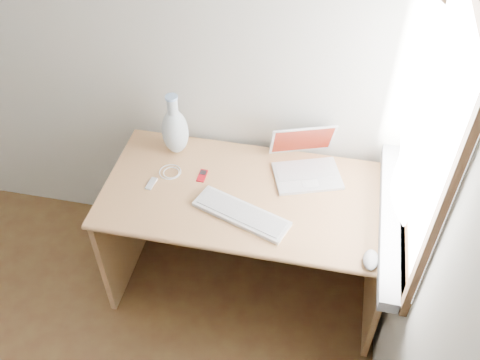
% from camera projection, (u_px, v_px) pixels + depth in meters
% --- Properties ---
extents(back_wall, '(3.50, 0.04, 2.60)m').
position_uv_depth(back_wall, '(53.00, 22.00, 2.55)').
color(back_wall, silver).
rests_on(back_wall, floor).
extents(window, '(0.11, 0.99, 1.10)m').
position_uv_depth(window, '(424.00, 130.00, 2.01)').
color(window, silver).
rests_on(window, right_wall).
extents(desk, '(1.38, 0.69, 0.73)m').
position_uv_depth(desk, '(250.00, 210.00, 2.74)').
color(desk, tan).
rests_on(desk, floor).
extents(laptop, '(0.37, 0.36, 0.22)m').
position_uv_depth(laptop, '(309.00, 164.00, 2.61)').
color(laptop, silver).
rests_on(laptop, desk).
extents(external_keyboard, '(0.47, 0.28, 0.02)m').
position_uv_depth(external_keyboard, '(241.00, 214.00, 2.43)').
color(external_keyboard, white).
rests_on(external_keyboard, desk).
extents(mouse, '(0.07, 0.11, 0.04)m').
position_uv_depth(mouse, '(371.00, 260.00, 2.23)').
color(mouse, silver).
rests_on(mouse, desk).
extents(ipod, '(0.04, 0.09, 0.01)m').
position_uv_depth(ipod, '(202.00, 176.00, 2.62)').
color(ipod, '#AF0C17').
rests_on(ipod, desk).
extents(cable_coil, '(0.14, 0.14, 0.01)m').
position_uv_depth(cable_coil, '(170.00, 172.00, 2.64)').
color(cable_coil, white).
rests_on(cable_coil, desk).
extents(remote, '(0.04, 0.09, 0.01)m').
position_uv_depth(remote, '(151.00, 184.00, 2.58)').
color(remote, white).
rests_on(remote, desk).
extents(vase, '(0.13, 0.13, 0.34)m').
position_uv_depth(vase, '(175.00, 130.00, 2.66)').
color(vase, silver).
rests_on(vase, desk).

